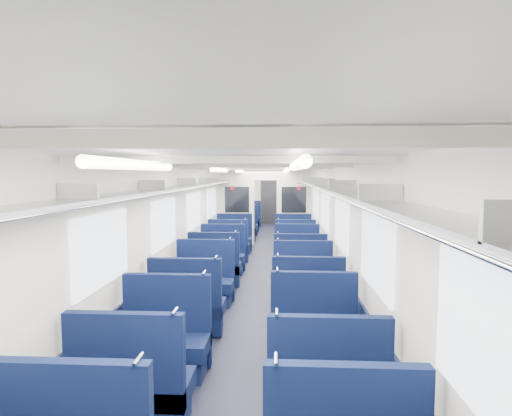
{
  "coord_description": "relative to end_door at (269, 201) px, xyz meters",
  "views": [
    {
      "loc": [
        0.43,
        -9.32,
        2.2
      ],
      "look_at": [
        -0.21,
        2.13,
        1.25
      ],
      "focal_mm": 29.2,
      "sensor_mm": 36.0,
      "label": 1
    }
  ],
  "objects": [
    {
      "name": "floor",
      "position": [
        0.0,
        -8.94,
        -1.0
      ],
      "size": [
        2.8,
        18.0,
        0.01
      ],
      "primitive_type": "cube",
      "color": "black",
      "rests_on": "ground"
    },
    {
      "name": "ceiling",
      "position": [
        0.0,
        -8.94,
        1.35
      ],
      "size": [
        2.8,
        18.0,
        0.01
      ],
      "primitive_type": "cube",
      "color": "white",
      "rests_on": "wall_left"
    },
    {
      "name": "wall_left",
      "position": [
        -1.4,
        -8.94,
        0.18
      ],
      "size": [
        0.02,
        18.0,
        2.35
      ],
      "primitive_type": "cube",
      "color": "beige",
      "rests_on": "floor"
    },
    {
      "name": "dado_left",
      "position": [
        -1.39,
        -8.94,
        -0.65
      ],
      "size": [
        0.03,
        17.9,
        0.7
      ],
      "primitive_type": "cube",
      "color": "#101835",
      "rests_on": "floor"
    },
    {
      "name": "wall_right",
      "position": [
        1.4,
        -8.94,
        0.18
      ],
      "size": [
        0.02,
        18.0,
        2.35
      ],
      "primitive_type": "cube",
      "color": "beige",
      "rests_on": "floor"
    },
    {
      "name": "dado_right",
      "position": [
        1.39,
        -8.94,
        -0.65
      ],
      "size": [
        0.03,
        17.9,
        0.7
      ],
      "primitive_type": "cube",
      "color": "#101835",
      "rests_on": "floor"
    },
    {
      "name": "wall_far",
      "position": [
        0.0,
        0.06,
        0.18
      ],
      "size": [
        2.8,
        0.02,
        2.35
      ],
      "primitive_type": "cube",
      "color": "beige",
      "rests_on": "floor"
    },
    {
      "name": "luggage_rack_left",
      "position": [
        -1.21,
        -8.94,
        0.97
      ],
      "size": [
        0.36,
        17.4,
        0.18
      ],
      "color": "#B2B5BA",
      "rests_on": "wall_left"
    },
    {
      "name": "luggage_rack_right",
      "position": [
        1.21,
        -8.94,
        0.97
      ],
      "size": [
        0.36,
        17.4,
        0.18
      ],
      "color": "#B2B5BA",
      "rests_on": "wall_right"
    },
    {
      "name": "windows",
      "position": [
        0.0,
        -9.4,
        0.42
      ],
      "size": [
        2.78,
        15.6,
        0.75
      ],
      "color": "white",
      "rests_on": "wall_left"
    },
    {
      "name": "ceiling_fittings",
      "position": [
        0.0,
        -9.2,
        1.29
      ],
      "size": [
        2.7,
        16.06,
        0.11
      ],
      "color": "silver",
      "rests_on": "ceiling"
    },
    {
      "name": "end_door",
      "position": [
        0.0,
        0.0,
        0.0
      ],
      "size": [
        0.75,
        0.06,
        2.0
      ],
      "primitive_type": "cube",
      "color": "black",
      "rests_on": "floor"
    },
    {
      "name": "bulkhead",
      "position": [
        -0.0,
        -5.44,
        0.23
      ],
      "size": [
        2.8,
        0.1,
        2.35
      ],
      "color": "silver",
      "rests_on": "floor"
    },
    {
      "name": "seat_4",
      "position": [
        -0.83,
        -14.9,
        -0.66
      ],
      "size": [
        0.99,
        0.55,
        1.11
      ],
      "color": "#0D1940",
      "rests_on": "floor"
    },
    {
      "name": "seat_5",
      "position": [
        0.83,
        -14.89,
        -0.66
      ],
      "size": [
        0.99,
        0.55,
        1.11
      ],
      "color": "#0D1940",
      "rests_on": "floor"
    },
    {
      "name": "seat_6",
      "position": [
        -0.83,
        -13.87,
        -0.66
      ],
      "size": [
        0.99,
        0.55,
        1.11
      ],
      "color": "#0D1940",
      "rests_on": "floor"
    },
    {
      "name": "seat_7",
      "position": [
        0.83,
        -13.68,
        -0.66
      ],
      "size": [
        0.99,
        0.55,
        1.11
      ],
      "color": "#0D1940",
      "rests_on": "floor"
    },
    {
      "name": "seat_8",
      "position": [
        -0.83,
        -12.73,
        -0.66
      ],
      "size": [
        0.99,
        0.55,
        1.11
      ],
      "color": "#0D1940",
      "rests_on": "floor"
    },
    {
      "name": "seat_9",
      "position": [
        0.83,
        -12.53,
        -0.66
      ],
      "size": [
        0.99,
        0.55,
        1.11
      ],
      "color": "#0D1940",
      "rests_on": "floor"
    },
    {
      "name": "seat_10",
      "position": [
        -0.83,
        -11.41,
        -0.66
      ],
      "size": [
        0.99,
        0.55,
        1.11
      ],
      "color": "#0D1940",
      "rests_on": "floor"
    },
    {
      "name": "seat_11",
      "position": [
        0.83,
        -11.44,
        -0.66
      ],
      "size": [
        0.99,
        0.55,
        1.11
      ],
      "color": "#0D1940",
      "rests_on": "floor"
    },
    {
      "name": "seat_12",
      "position": [
        -0.83,
        -10.27,
        -0.66
      ],
      "size": [
        0.99,
        0.55,
        1.11
      ],
      "color": "#0D1940",
      "rests_on": "floor"
    },
    {
      "name": "seat_13",
      "position": [
        0.83,
        -10.39,
        -0.66
      ],
      "size": [
        0.99,
        0.55,
        1.11
      ],
      "color": "#0D1940",
      "rests_on": "floor"
    },
    {
      "name": "seat_14",
      "position": [
        -0.83,
        -9.22,
        -0.66
      ],
      "size": [
        0.99,
        0.55,
        1.11
      ],
      "color": "#0D1940",
      "rests_on": "floor"
    },
    {
      "name": "seat_15",
      "position": [
        0.83,
        -9.12,
        -0.66
      ],
      "size": [
        0.99,
        0.55,
        1.11
      ],
      "color": "#0D1940",
      "rests_on": "floor"
    },
    {
      "name": "seat_16",
      "position": [
        -0.83,
        -8.0,
        -0.66
      ],
      "size": [
        0.99,
        0.55,
        1.11
      ],
      "color": "#0D1940",
      "rests_on": "floor"
    },
    {
      "name": "seat_17",
      "position": [
        0.83,
        -7.95,
        -0.66
      ],
      "size": [
        0.99,
        0.55,
        1.11
      ],
      "color": "#0D1940",
      "rests_on": "floor"
    },
    {
      "name": "seat_18",
      "position": [
        -0.83,
        -6.81,
        -0.66
      ],
      "size": [
        0.99,
        0.55,
        1.11
      ],
      "color": "#0D1940",
      "rests_on": "floor"
    },
    {
      "name": "seat_19",
      "position": [
        0.83,
        -6.78,
        -0.66
      ],
      "size": [
        0.99,
        0.55,
        1.11
      ],
      "color": "#0D1940",
      "rests_on": "floor"
    },
    {
      "name": "seat_20",
      "position": [
        -0.83,
        -4.75,
        -0.66
      ],
      "size": [
        0.99,
        0.55,
        1.11
      ],
      "color": "#0D1940",
      "rests_on": "floor"
    },
    {
      "name": "seat_21",
      "position": [
        0.83,
        -4.92,
        -0.66
      ],
      "size": [
        0.99,
        0.55,
        1.11
      ],
      "color": "#0D1940",
      "rests_on": "floor"
    },
    {
      "name": "seat_22",
      "position": [
        -0.83,
        -3.75,
        -0.66
      ],
      "size": [
        0.99,
        0.55,
        1.11
      ],
      "color": "#0D1940",
      "rests_on": "floor"
    },
    {
      "name": "seat_23",
      "position": [
        0.83,
        -3.71,
        -0.66
      ],
      "size": [
        0.99,
        0.55,
        1.11
      ],
      "color": "#0D1940",
      "rests_on": "floor"
    },
    {
      "name": "seat_24",
      "position": [
        -0.83,
        -2.59,
        -0.66
      ],
      "size": [
        0.99,
        0.55,
        1.11
      ],
      "color": "#0D1940",
      "rests_on": "floor"
    },
    {
      "name": "seat_25",
      "position": [
        0.83,
        -2.47,
        -0.66
      ],
      "size": [
        0.99,
        0.55,
        1.11
      ],
      "color": "#0D1940",
      "rests_on": "floor"
    },
    {
      "name": "seat_26",
      "position": [
        -0.83,
        -1.27,
        -0.66
      ],
      "size": [
        0.99,
        0.55,
        1.11
      ],
      "color": "#0D1940",
      "rests_on": "floor"
    },
    {
      "name": "seat_27",
      "position": [
        0.83,
        -1.44,
        -0.66
      ],
      "size": [
        0.99,
        0.55,
        1.11
      ],
      "color": "#0D1940",
      "rests_on": "floor"
    }
  ]
}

